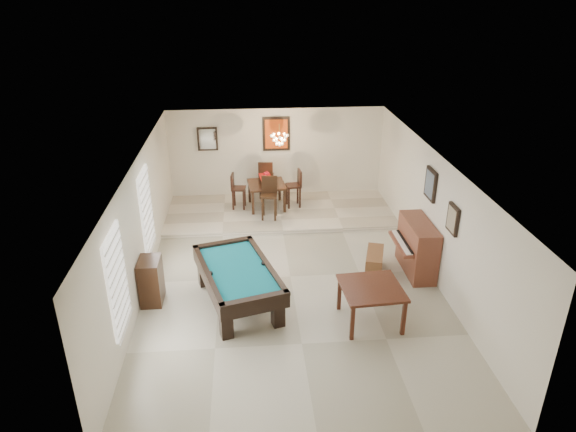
{
  "coord_description": "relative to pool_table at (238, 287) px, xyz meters",
  "views": [
    {
      "loc": [
        -0.85,
        -9.39,
        5.73
      ],
      "look_at": [
        0.0,
        0.6,
        1.15
      ],
      "focal_mm": 32.0,
      "sensor_mm": 36.0,
      "label": 1
    }
  ],
  "objects": [
    {
      "name": "back_painting",
      "position": [
        1.09,
        5.38,
        1.51
      ],
      "size": [
        0.75,
        0.06,
        0.95
      ],
      "primitive_type": "cube",
      "color": "#D84C14",
      "rests_on": "wall_back"
    },
    {
      "name": "right_picture_upper",
      "position": [
        4.05,
        1.22,
        1.51
      ],
      "size": [
        0.06,
        0.55,
        0.65
      ],
      "primitive_type": "cube",
      "color": "slate",
      "rests_on": "wall_right"
    },
    {
      "name": "upright_piano",
      "position": [
        3.68,
        0.94,
        0.19
      ],
      "size": [
        0.77,
        1.38,
        1.15
      ],
      "primitive_type": null,
      "color": "brown",
      "rests_on": "ground_plane"
    },
    {
      "name": "ceiling",
      "position": [
        1.09,
        0.92,
        2.21
      ],
      "size": [
        6.0,
        9.0,
        0.04
      ],
      "primitive_type": "cube",
      "color": "white",
      "rests_on": "wall_back"
    },
    {
      "name": "flower_vase",
      "position": [
        0.75,
        4.41,
        0.65
      ],
      "size": [
        0.16,
        0.16,
        0.22
      ],
      "primitive_type": null,
      "rotation": [
        0.0,
        0.0,
        0.27
      ],
      "color": "red",
      "rests_on": "dining_table"
    },
    {
      "name": "piano_bench",
      "position": [
        2.91,
        0.94,
        -0.14
      ],
      "size": [
        0.58,
        0.94,
        0.49
      ],
      "primitive_type": "cube",
      "rotation": [
        0.0,
        0.0,
        -0.29
      ],
      "color": "brown",
      "rests_on": "ground_plane"
    },
    {
      "name": "right_picture_lower",
      "position": [
        4.05,
        -0.08,
        1.31
      ],
      "size": [
        0.06,
        0.45,
        0.55
      ],
      "primitive_type": "cube",
      "color": "gray",
      "rests_on": "wall_right"
    },
    {
      "name": "wall_front",
      "position": [
        1.09,
        -3.58,
        0.91
      ],
      "size": [
        6.0,
        0.04,
        2.6
      ],
      "primitive_type": "cube",
      "color": "silver",
      "rests_on": "ground_plane"
    },
    {
      "name": "chandelier",
      "position": [
        1.09,
        4.12,
        1.81
      ],
      "size": [
        0.44,
        0.44,
        0.6
      ],
      "primitive_type": null,
      "color": "#FFE5B2",
      "rests_on": "ceiling"
    },
    {
      "name": "apothecary_chest",
      "position": [
        -1.69,
        0.23,
        0.07
      ],
      "size": [
        0.41,
        0.61,
        0.92
      ],
      "primitive_type": "cube",
      "color": "black",
      "rests_on": "ground_plane"
    },
    {
      "name": "dining_chair_east",
      "position": [
        1.48,
        4.42,
        0.25
      ],
      "size": [
        0.42,
        0.42,
        1.03
      ],
      "primitive_type": null,
      "rotation": [
        0.0,
        0.0,
        -1.46
      ],
      "color": "black",
      "rests_on": "dining_step"
    },
    {
      "name": "wall_right",
      "position": [
        4.09,
        0.92,
        0.91
      ],
      "size": [
        0.04,
        9.0,
        2.6
      ],
      "primitive_type": "cube",
      "color": "silver",
      "rests_on": "ground_plane"
    },
    {
      "name": "square_table",
      "position": [
        2.41,
        -0.78,
        -0.02
      ],
      "size": [
        1.14,
        1.14,
        0.74
      ],
      "primitive_type": null,
      "rotation": [
        0.0,
        0.0,
        0.07
      ],
      "color": "#34160D",
      "rests_on": "ground_plane"
    },
    {
      "name": "dining_table",
      "position": [
        0.75,
        4.41,
        0.13
      ],
      "size": [
        1.05,
        1.05,
        0.8
      ],
      "primitive_type": null,
      "rotation": [
        0.0,
        0.0,
        0.09
      ],
      "color": "black",
      "rests_on": "dining_step"
    },
    {
      "name": "back_mirror",
      "position": [
        -0.81,
        5.38,
        1.41
      ],
      "size": [
        0.55,
        0.06,
        0.65
      ],
      "primitive_type": "cube",
      "color": "white",
      "rests_on": "wall_back"
    },
    {
      "name": "dining_chair_west",
      "position": [
        0.0,
        4.43,
        0.22
      ],
      "size": [
        0.4,
        0.4,
        0.97
      ],
      "primitive_type": null,
      "rotation": [
        0.0,
        0.0,
        1.44
      ],
      "color": "black",
      "rests_on": "dining_step"
    },
    {
      "name": "wall_back",
      "position": [
        1.09,
        5.42,
        0.91
      ],
      "size": [
        6.0,
        0.04,
        2.6
      ],
      "primitive_type": "cube",
      "color": "silver",
      "rests_on": "ground_plane"
    },
    {
      "name": "dining_chair_south",
      "position": [
        0.78,
        3.69,
        0.28
      ],
      "size": [
        0.46,
        0.46,
        1.1
      ],
      "primitive_type": null,
      "rotation": [
        0.0,
        0.0,
        -0.13
      ],
      "color": "black",
      "rests_on": "dining_step"
    },
    {
      "name": "wall_left",
      "position": [
        -1.91,
        0.92,
        0.91
      ],
      "size": [
        0.04,
        9.0,
        2.6
      ],
      "primitive_type": "cube",
      "color": "silver",
      "rests_on": "ground_plane"
    },
    {
      "name": "window_left_front",
      "position": [
        -1.88,
        -1.28,
        1.01
      ],
      "size": [
        0.06,
        1.0,
        1.7
      ],
      "primitive_type": "cube",
      "color": "white",
      "rests_on": "wall_left"
    },
    {
      "name": "window_left_rear",
      "position": [
        -1.88,
        1.52,
        1.01
      ],
      "size": [
        0.06,
        1.0,
        1.7
      ],
      "primitive_type": "cube",
      "color": "white",
      "rests_on": "wall_left"
    },
    {
      "name": "dining_step",
      "position": [
        1.09,
        4.17,
        -0.33
      ],
      "size": [
        6.0,
        2.5,
        0.12
      ],
      "primitive_type": "cube",
      "color": "beige",
      "rests_on": "ground_plane"
    },
    {
      "name": "dining_chair_north",
      "position": [
        0.78,
        5.17,
        0.28
      ],
      "size": [
        0.45,
        0.45,
        1.09
      ],
      "primitive_type": null,
      "rotation": [
        0.0,
        0.0,
        3.01
      ],
      "color": "black",
      "rests_on": "dining_step"
    },
    {
      "name": "ground_plane",
      "position": [
        1.09,
        0.92,
        -0.4
      ],
      "size": [
        6.0,
        9.0,
        0.02
      ],
      "primitive_type": "cube",
      "color": "beige"
    },
    {
      "name": "pool_table",
      "position": [
        0.0,
        0.0,
        0.0
      ],
      "size": [
        1.84,
        2.57,
        0.77
      ],
      "primitive_type": null,
      "rotation": [
        0.0,
        0.0,
        0.28
      ],
      "color": "black",
      "rests_on": "ground_plane"
    }
  ]
}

